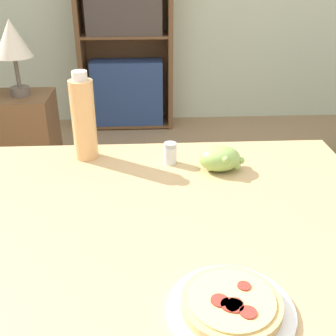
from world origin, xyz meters
The scene contains 8 objects.
dining_table centered at (0.04, -0.13, 0.66)m, with size 1.26×0.90×0.76m.
pizza_on_plate centered at (0.21, -0.44, 0.77)m, with size 0.23×0.23×0.04m.
grape_bunch centered at (0.28, 0.12, 0.79)m, with size 0.14×0.10×0.07m.
drink_bottle centered at (-0.12, 0.23, 0.88)m, with size 0.07×0.07×0.27m.
salt_shaker centered at (0.14, 0.17, 0.79)m, with size 0.04×0.04×0.07m.
bookshelf centered at (-0.09, 2.45, 0.69)m, with size 0.75×0.29×1.50m.
side_table centered at (-0.67, 1.46, 0.29)m, with size 0.34×0.34×0.58m.
table_lamp centered at (-0.67, 1.46, 0.89)m, with size 0.21×0.21×0.43m.
Camera 1 is at (0.07, -0.99, 1.33)m, focal length 45.00 mm.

